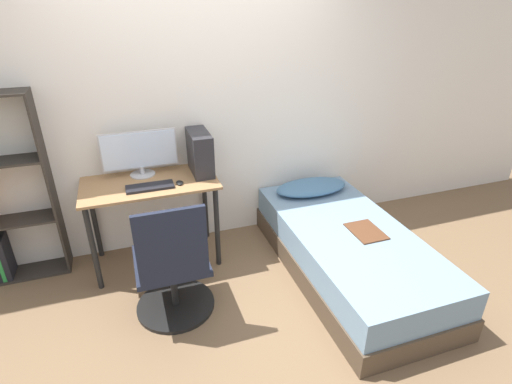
% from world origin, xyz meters
% --- Properties ---
extents(ground_plane, '(14.00, 14.00, 0.00)m').
position_xyz_m(ground_plane, '(0.00, 0.00, 0.00)').
color(ground_plane, brown).
extents(wall_back, '(8.00, 0.05, 2.50)m').
position_xyz_m(wall_back, '(0.00, 1.34, 1.25)').
color(wall_back, silver).
rests_on(wall_back, ground_plane).
extents(desk, '(1.10, 0.58, 0.77)m').
position_xyz_m(desk, '(-0.49, 1.02, 0.65)').
color(desk, '#997047').
rests_on(desk, ground_plane).
extents(bookshelf, '(0.59, 0.25, 1.55)m').
position_xyz_m(bookshelf, '(-1.64, 1.19, 0.70)').
color(bookshelf, '#2D2823').
rests_on(bookshelf, ground_plane).
extents(office_chair, '(0.59, 0.59, 0.97)m').
position_xyz_m(office_chair, '(-0.45, 0.30, 0.36)').
color(office_chair, black).
rests_on(office_chair, ground_plane).
extents(bed, '(0.94, 1.98, 0.43)m').
position_xyz_m(bed, '(1.01, 0.32, 0.21)').
color(bed, '#4C3D2D').
rests_on(bed, ground_plane).
extents(pillow, '(0.72, 0.36, 0.11)m').
position_xyz_m(pillow, '(1.01, 1.05, 0.48)').
color(pillow, teal).
rests_on(pillow, bed).
extents(magazine, '(0.24, 0.32, 0.01)m').
position_xyz_m(magazine, '(1.12, 0.25, 0.43)').
color(magazine, '#56331E').
rests_on(magazine, bed).
extents(monitor, '(0.62, 0.21, 0.39)m').
position_xyz_m(monitor, '(-0.53, 1.19, 0.98)').
color(monitor, '#B7B7BC').
rests_on(monitor, desk).
extents(keyboard, '(0.37, 0.15, 0.02)m').
position_xyz_m(keyboard, '(-0.50, 0.91, 0.78)').
color(keyboard, black).
rests_on(keyboard, desk).
extents(pc_tower, '(0.16, 0.39, 0.36)m').
position_xyz_m(pc_tower, '(-0.05, 1.10, 0.95)').
color(pc_tower, '#232328').
rests_on(pc_tower, desk).
extents(mouse, '(0.06, 0.09, 0.02)m').
position_xyz_m(mouse, '(-0.26, 0.91, 0.78)').
color(mouse, black).
rests_on(mouse, desk).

